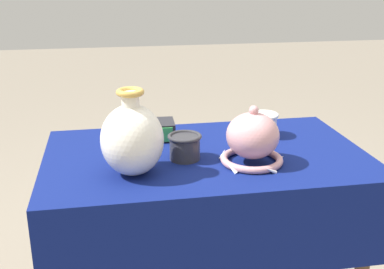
# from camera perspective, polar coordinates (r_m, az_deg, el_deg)

# --- Properties ---
(display_table) EXTENTS (1.03, 0.62, 0.74)m
(display_table) POSITION_cam_1_polar(r_m,az_deg,el_deg) (1.57, 1.73, -5.61)
(display_table) COLOR brown
(display_table) RESTS_ON ground_plane
(vase_tall_bulbous) EXTENTS (0.18, 0.18, 0.25)m
(vase_tall_bulbous) POSITION_cam_1_polar(r_m,az_deg,el_deg) (1.37, -7.11, -0.50)
(vase_tall_bulbous) COLOR white
(vase_tall_bulbous) RESTS_ON display_table
(vase_dome_bell) EXTENTS (0.20, 0.21, 0.19)m
(vase_dome_bell) POSITION_cam_1_polar(r_m,az_deg,el_deg) (1.46, 7.18, -0.64)
(vase_dome_bell) COLOR #D19399
(vase_dome_bell) RESTS_ON display_table
(mosaic_tile_box) EXTENTS (0.17, 0.12, 0.06)m
(mosaic_tile_box) POSITION_cam_1_polar(r_m,az_deg,el_deg) (1.67, -4.95, 0.51)
(mosaic_tile_box) COLOR #232328
(mosaic_tile_box) RESTS_ON display_table
(cup_wide_porcelain) EXTENTS (0.10, 0.10, 0.08)m
(cup_wide_porcelain) POSITION_cam_1_polar(r_m,az_deg,el_deg) (1.71, 8.51, 1.27)
(cup_wide_porcelain) COLOR white
(cup_wide_porcelain) RESTS_ON display_table
(cup_wide_charcoal) EXTENTS (0.11, 0.11, 0.08)m
(cup_wide_charcoal) POSITION_cam_1_polar(r_m,az_deg,el_deg) (1.48, -0.87, -1.36)
(cup_wide_charcoal) COLOR #2D2D33
(cup_wide_charcoal) RESTS_ON display_table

